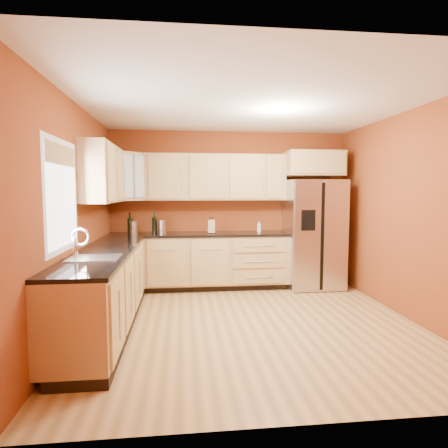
{
  "coord_description": "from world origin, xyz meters",
  "views": [
    {
      "loc": [
        -0.8,
        -4.35,
        1.59
      ],
      "look_at": [
        -0.22,
        0.9,
        1.13
      ],
      "focal_mm": 30.0,
      "sensor_mm": 36.0,
      "label": 1
    }
  ],
  "objects_px": {
    "knife_block": "(212,227)",
    "refrigerator": "(313,234)",
    "soap_dispenser": "(259,227)",
    "wine_bottle_a": "(155,222)",
    "canister_left": "(162,227)"
  },
  "relations": [
    {
      "from": "knife_block",
      "to": "soap_dispenser",
      "type": "distance_m",
      "value": 0.81
    },
    {
      "from": "refrigerator",
      "to": "soap_dispenser",
      "type": "distance_m",
      "value": 0.91
    },
    {
      "from": "canister_left",
      "to": "soap_dispenser",
      "type": "height_order",
      "value": "canister_left"
    },
    {
      "from": "refrigerator",
      "to": "canister_left",
      "type": "bearing_deg",
      "value": 179.4
    },
    {
      "from": "refrigerator",
      "to": "canister_left",
      "type": "xyz_separation_m",
      "value": [
        -2.48,
        0.03,
        0.14
      ]
    },
    {
      "from": "refrigerator",
      "to": "knife_block",
      "type": "height_order",
      "value": "refrigerator"
    },
    {
      "from": "soap_dispenser",
      "to": "canister_left",
      "type": "bearing_deg",
      "value": -177.06
    },
    {
      "from": "wine_bottle_a",
      "to": "knife_block",
      "type": "height_order",
      "value": "wine_bottle_a"
    },
    {
      "from": "canister_left",
      "to": "wine_bottle_a",
      "type": "relative_size",
      "value": 0.62
    },
    {
      "from": "knife_block",
      "to": "refrigerator",
      "type": "bearing_deg",
      "value": 5.12
    },
    {
      "from": "soap_dispenser",
      "to": "wine_bottle_a",
      "type": "bearing_deg",
      "value": -179.32
    },
    {
      "from": "refrigerator",
      "to": "canister_left",
      "type": "height_order",
      "value": "refrigerator"
    },
    {
      "from": "canister_left",
      "to": "soap_dispenser",
      "type": "relative_size",
      "value": 1.24
    },
    {
      "from": "refrigerator",
      "to": "soap_dispenser",
      "type": "bearing_deg",
      "value": 173.1
    },
    {
      "from": "refrigerator",
      "to": "soap_dispenser",
      "type": "xyz_separation_m",
      "value": [
        -0.89,
        0.11,
        0.12
      ]
    }
  ]
}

